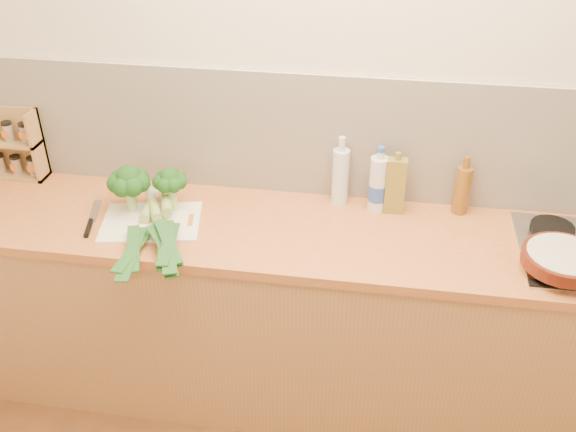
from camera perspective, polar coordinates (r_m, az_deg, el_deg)
name	(u,v)px	position (r m, az deg, el deg)	size (l,w,h in m)	color
room_shell	(338,139)	(2.68, 4.51, 6.88)	(3.50, 3.50, 3.50)	beige
counter	(325,317)	(2.83, 3.34, -8.95)	(3.20, 0.62, 0.90)	#A67445
chopping_board	(151,222)	(2.66, -12.05, -0.52)	(0.39, 0.29, 0.01)	white
broccoli_left	(129,182)	(2.68, -13.96, 2.99)	(0.17, 0.18, 0.20)	#9CBF6F
broccoli_right	(170,182)	(2.65, -10.46, 3.03)	(0.14, 0.14, 0.19)	#9CBF6F
leek_front	(143,222)	(2.61, -12.74, -0.51)	(0.15, 0.63, 0.04)	white
leek_mid	(158,221)	(2.57, -11.51, -0.40)	(0.32, 0.58, 0.04)	white
leek_back	(167,214)	(2.57, -10.70, 0.14)	(0.26, 0.62, 0.04)	white
chefs_knife	(90,224)	(2.70, -17.17, -0.66)	(0.10, 0.28, 0.02)	silver
skillet	(564,259)	(2.49, 23.35, -3.52)	(0.43, 0.29, 0.05)	#541C0E
spice_rack	(14,147)	(3.14, -23.19, 5.68)	(0.27, 0.11, 0.32)	tan
oil_tin	(395,185)	(2.65, 9.51, 2.69)	(0.08, 0.05, 0.27)	olive
glass_bottle	(340,176)	(2.69, 4.68, 3.59)	(0.07, 0.07, 0.31)	silver
amber_bottle	(462,189)	(2.71, 15.23, 2.31)	(0.06, 0.06, 0.26)	brown
water_bottle	(378,186)	(2.66, 7.99, 2.68)	(0.08, 0.08, 0.27)	silver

